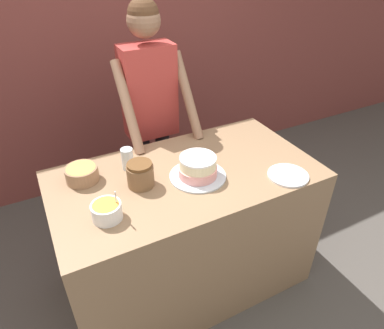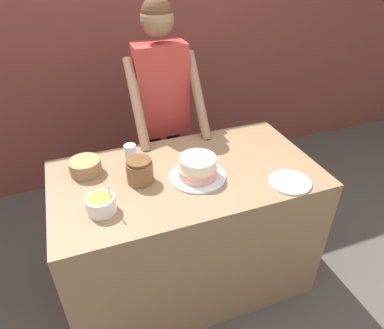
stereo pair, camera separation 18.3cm
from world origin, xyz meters
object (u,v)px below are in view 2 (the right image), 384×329
at_px(person_baker, 162,100).
at_px(cake, 198,169).
at_px(ceramic_plate, 290,182).
at_px(frosting_bowl_yellow, 85,166).
at_px(drinking_glass, 131,155).
at_px(stoneware_jar, 140,171).
at_px(frosting_bowl_orange, 101,204).

bearing_deg(person_baker, cake, -90.78).
bearing_deg(ceramic_plate, cake, 153.08).
distance_m(frosting_bowl_yellow, drinking_glass, 0.25).
bearing_deg(stoneware_jar, frosting_bowl_yellow, 145.44).
xyz_separation_m(person_baker, stoneware_jar, (-0.31, -0.63, -0.10)).
bearing_deg(stoneware_jar, cake, -13.48).
bearing_deg(person_baker, drinking_glass, -125.53).
height_order(person_baker, stoneware_jar, person_baker).
bearing_deg(frosting_bowl_orange, ceramic_plate, -7.37).
height_order(cake, ceramic_plate, cake).
height_order(person_baker, drinking_glass, person_baker).
xyz_separation_m(frosting_bowl_orange, drinking_glass, (0.22, 0.35, 0.02)).
bearing_deg(cake, person_baker, 89.22).
height_order(frosting_bowl_yellow, ceramic_plate, frosting_bowl_yellow).
xyz_separation_m(person_baker, drinking_glass, (-0.32, -0.45, -0.10)).
xyz_separation_m(frosting_bowl_yellow, drinking_glass, (0.25, -0.00, 0.02)).
xyz_separation_m(cake, frosting_bowl_yellow, (-0.56, 0.25, -0.01)).
distance_m(ceramic_plate, stoneware_jar, 0.80).
bearing_deg(drinking_glass, ceramic_plate, -32.41).
xyz_separation_m(frosting_bowl_orange, stoneware_jar, (0.23, 0.17, 0.02)).
xyz_separation_m(ceramic_plate, stoneware_jar, (-0.74, 0.30, 0.06)).
distance_m(cake, ceramic_plate, 0.50).
relative_size(drinking_glass, stoneware_jar, 0.89).
relative_size(person_baker, stoneware_jar, 12.05).
bearing_deg(stoneware_jar, person_baker, 63.77).
bearing_deg(person_baker, ceramic_plate, -64.96).
relative_size(frosting_bowl_orange, stoneware_jar, 1.18).
distance_m(cake, frosting_bowl_orange, 0.54).
height_order(frosting_bowl_orange, drinking_glass, frosting_bowl_orange).
distance_m(cake, frosting_bowl_yellow, 0.62).
xyz_separation_m(frosting_bowl_orange, ceramic_plate, (0.97, -0.13, -0.04)).
bearing_deg(frosting_bowl_orange, frosting_bowl_yellow, 95.75).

